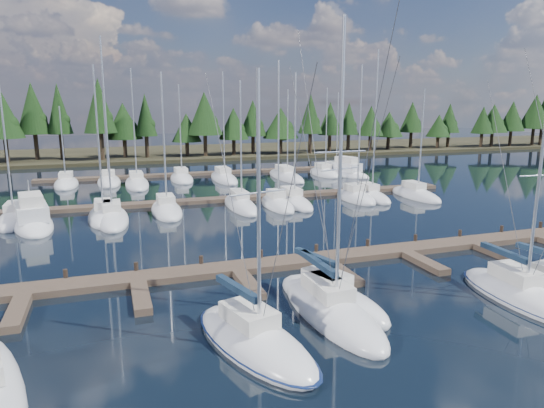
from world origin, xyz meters
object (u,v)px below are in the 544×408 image
object	(u,v)px
front_sailboat_3	(331,310)
motor_yacht_right	(344,172)
main_dock	(326,261)
front_sailboat_1	(254,340)
front_sailboat_2	(331,299)
front_sailboat_4	(519,295)
motor_yacht_left	(33,220)

from	to	relation	value
front_sailboat_3	motor_yacht_right	world-z (taller)	front_sailboat_3
main_dock	front_sailboat_1	xyz separation A→B (m)	(-7.66, -8.99, 0.07)
main_dock	front_sailboat_3	xyz separation A→B (m)	(-3.10, -7.20, 0.09)
front_sailboat_2	front_sailboat_3	xyz separation A→B (m)	(-0.60, -1.26, 0.00)
main_dock	front_sailboat_3	bearing A→B (deg)	-113.31
front_sailboat_3	front_sailboat_4	bearing A→B (deg)	-8.05
front_sailboat_1	front_sailboat_2	bearing A→B (deg)	30.60
main_dock	front_sailboat_1	world-z (taller)	front_sailboat_1
main_dock	front_sailboat_1	size ratio (longest dim) A/B	3.50
front_sailboat_1	motor_yacht_right	bearing A→B (deg)	58.68
front_sailboat_2	motor_yacht_right	world-z (taller)	front_sailboat_2
motor_yacht_left	main_dock	bearing A→B (deg)	-41.15
front_sailboat_2	motor_yacht_left	distance (m)	28.88
motor_yacht_left	front_sailboat_2	bearing A→B (deg)	-53.38
front_sailboat_4	motor_yacht_left	distance (m)	37.51
front_sailboat_1	front_sailboat_2	world-z (taller)	front_sailboat_2
front_sailboat_2	main_dock	bearing A→B (deg)	67.21
motor_yacht_left	front_sailboat_3	bearing A→B (deg)	-55.77
main_dock	motor_yacht_right	bearing A→B (deg)	61.35
front_sailboat_2	motor_yacht_right	distance (m)	46.55
front_sailboat_4	front_sailboat_1	bearing A→B (deg)	-178.82
main_dock	motor_yacht_right	size ratio (longest dim) A/B	4.58
main_dock	front_sailboat_3	distance (m)	7.84
front_sailboat_1	motor_yacht_right	xyz separation A→B (m)	(26.90, 44.21, 0.23)
main_dock	front_sailboat_1	bearing A→B (deg)	-130.42
front_sailboat_3	front_sailboat_2	bearing A→B (deg)	64.28
front_sailboat_1	motor_yacht_right	world-z (taller)	front_sailboat_1
main_dock	front_sailboat_2	size ratio (longest dim) A/B	3.34
main_dock	motor_yacht_right	world-z (taller)	motor_yacht_right
front_sailboat_2	front_sailboat_4	xyz separation A→B (m)	(9.89, -2.74, -0.01)
main_dock	motor_yacht_left	size ratio (longest dim) A/B	4.43
front_sailboat_4	front_sailboat_3	bearing A→B (deg)	171.95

